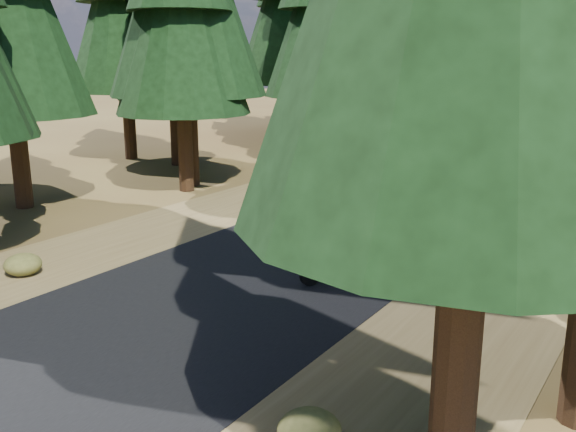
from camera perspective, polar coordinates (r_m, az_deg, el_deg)
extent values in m
plane|color=#4A331A|center=(13.67, -3.45, -5.79)|extent=(120.00, 120.00, 0.00)
cube|color=black|center=(17.74, 6.17, -1.07)|extent=(6.00, 100.00, 0.01)
cube|color=brown|center=(20.16, -5.55, 0.83)|extent=(3.20, 100.00, 0.01)
cube|color=brown|center=(16.29, 20.76, -3.36)|extent=(3.20, 100.00, 0.01)
cylinder|color=black|center=(7.12, 15.56, -0.70)|extent=(0.53, 0.53, 5.85)
cylinder|color=black|center=(21.19, -23.06, 8.27)|extent=(0.53, 0.53, 5.73)
cylinder|color=black|center=(22.32, -9.24, 8.97)|extent=(0.51, 0.51, 5.34)
cone|color=black|center=(22.26, -9.60, 17.56)|extent=(4.54, 4.54, 6.68)
cylinder|color=black|center=(23.16, -8.80, 10.53)|extent=(0.56, 0.56, 6.43)
cylinder|color=black|center=(27.68, -10.02, 10.19)|extent=(0.52, 0.52, 5.56)
cone|color=black|center=(27.65, -10.35, 17.38)|extent=(4.73, 4.73, 6.95)
cylinder|color=black|center=(28.02, 2.97, 10.59)|extent=(0.53, 0.53, 5.72)
cone|color=black|center=(28.01, 3.07, 17.91)|extent=(4.86, 4.86, 7.15)
cylinder|color=black|center=(32.29, 0.33, 11.69)|extent=(0.55, 0.55, 6.37)
cylinder|color=black|center=(34.39, 7.88, 11.11)|extent=(0.53, 0.53, 5.64)
cone|color=black|center=(34.38, 8.09, 16.99)|extent=(4.79, 4.79, 7.05)
cylinder|color=black|center=(38.34, 4.16, 11.39)|extent=(0.52, 0.52, 5.45)
cone|color=black|center=(38.32, 4.26, 16.48)|extent=(4.63, 4.63, 6.81)
cylinder|color=black|center=(40.99, 10.49, 10.67)|extent=(0.48, 0.48, 4.42)
cone|color=black|center=(40.92, 10.67, 14.53)|extent=(3.76, 3.76, 5.52)
cone|color=black|center=(40.98, 10.81, 17.30)|extent=(2.87, 2.87, 3.98)
cylinder|color=black|center=(47.31, 8.87, 11.40)|extent=(0.49, 0.49, 4.75)
cone|color=black|center=(47.26, 9.02, 14.99)|extent=(4.04, 4.04, 5.93)
cone|color=black|center=(47.34, 9.12, 17.58)|extent=(3.09, 3.09, 4.27)
cylinder|color=black|center=(29.73, -14.08, 10.68)|extent=(0.54, 0.54, 6.00)
cone|color=black|center=(29.75, -14.54, 17.89)|extent=(5.10, 5.10, 7.50)
cylinder|color=black|center=(38.37, 0.41, 12.14)|extent=(0.56, 0.56, 6.40)
cone|color=black|center=(38.42, 0.43, 18.11)|extent=(5.44, 5.44, 8.00)
cylinder|color=black|center=(49.54, 16.15, 12.10)|extent=(0.56, 0.56, 6.40)
cone|color=black|center=(49.58, 16.49, 16.72)|extent=(5.44, 5.44, 8.00)
cylinder|color=black|center=(53.32, 14.01, 12.58)|extent=(0.57, 0.57, 6.80)
cone|color=black|center=(53.39, 14.29, 17.13)|extent=(5.78, 5.78, 8.50)
cylinder|color=black|center=(54.58, 21.12, 11.67)|extent=(0.54, 0.54, 6.00)
cone|color=black|center=(54.59, 21.49, 15.59)|extent=(5.10, 5.10, 7.50)
cylinder|color=black|center=(50.73, 9.16, 12.06)|extent=(0.52, 0.52, 5.60)
cone|color=black|center=(50.72, 9.33, 16.01)|extent=(4.76, 4.76, 7.00)
ellipsoid|color=#474C1E|center=(32.76, 4.88, 6.65)|extent=(1.08, 1.08, 0.65)
ellipsoid|color=#474C1E|center=(8.23, 1.91, -18.53)|extent=(0.80, 0.80, 0.48)
ellipsoid|color=#474C1E|center=(25.41, 4.62, 4.15)|extent=(0.70, 0.70, 0.42)
ellipsoid|color=#474C1E|center=(15.07, -22.50, -4.00)|extent=(0.79, 0.79, 0.48)
cube|color=black|center=(13.37, 3.83, -1.91)|extent=(0.37, 0.30, 0.46)
sphere|color=#AD1906|center=(13.28, 3.85, -0.53)|extent=(0.33, 0.33, 0.26)
cube|color=black|center=(20.03, 6.04, 4.13)|extent=(0.43, 0.33, 0.56)
sphere|color=black|center=(19.96, 6.07, 5.28)|extent=(0.38, 0.38, 0.31)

